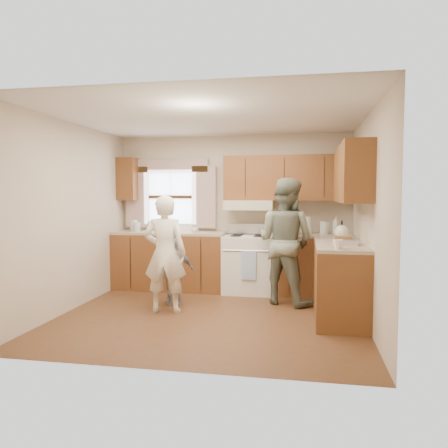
% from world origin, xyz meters
% --- Properties ---
extents(room, '(3.80, 3.80, 3.80)m').
position_xyz_m(room, '(0.00, 0.00, 1.25)').
color(room, '#4E2F18').
rests_on(room, ground).
extents(kitchen_fixtures, '(3.80, 2.25, 2.15)m').
position_xyz_m(kitchen_fixtures, '(0.61, 1.08, 0.84)').
color(kitchen_fixtures, '#4E2610').
rests_on(kitchen_fixtures, ground).
extents(stove, '(0.76, 0.67, 1.07)m').
position_xyz_m(stove, '(0.30, 1.44, 0.47)').
color(stove, silver).
rests_on(stove, ground).
extents(woman_left, '(0.59, 0.42, 1.54)m').
position_xyz_m(woman_left, '(-0.63, 0.10, 0.77)').
color(woman_left, white).
rests_on(woman_left, ground).
extents(woman_right, '(1.07, 0.99, 1.77)m').
position_xyz_m(woman_right, '(0.90, 0.85, 0.89)').
color(woman_right, '#263B2B').
rests_on(woman_right, ground).
extents(child, '(0.59, 0.50, 0.95)m').
position_xyz_m(child, '(-0.62, 0.47, 0.48)').
color(child, gray).
rests_on(child, ground).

